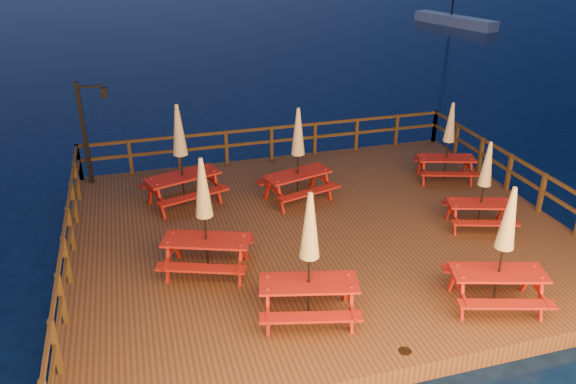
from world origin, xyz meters
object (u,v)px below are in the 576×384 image
object	(u,v)px
sailboat	(454,21)
picnic_table_0	(448,141)
picnic_table_1	(181,154)
picnic_table_2	(504,247)
lamp_post	(89,124)

from	to	relation	value
sailboat	picnic_table_0	world-z (taller)	sailboat
picnic_table_1	picnic_table_2	bearing A→B (deg)	-66.92
picnic_table_0	picnic_table_1	distance (m)	7.62
lamp_post	picnic_table_1	distance (m)	3.18
sailboat	picnic_table_2	xyz separation A→B (m)	(-18.85, -32.68, 1.37)
sailboat	picnic_table_1	world-z (taller)	sailboat
lamp_post	sailboat	size ratio (longest dim) A/B	0.27
sailboat	picnic_table_1	bearing A→B (deg)	-149.19
sailboat	picnic_table_2	bearing A→B (deg)	-136.63
picnic_table_1	lamp_post	bearing A→B (deg)	119.18
picnic_table_0	picnic_table_2	distance (m)	6.11
picnic_table_2	lamp_post	bearing A→B (deg)	149.03
picnic_table_0	picnic_table_1	world-z (taller)	picnic_table_1
picnic_table_2	sailboat	bearing A→B (deg)	76.52
picnic_table_0	lamp_post	bearing A→B (deg)	-178.08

